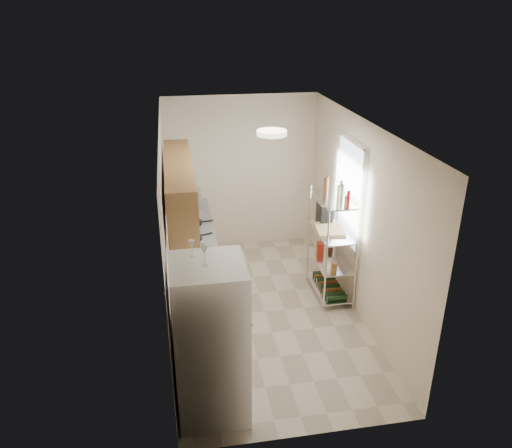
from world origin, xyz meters
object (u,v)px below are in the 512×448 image
Objects in this scene: refrigerator at (211,341)px; cutting_board at (330,229)px; rice_cooker at (189,232)px; frying_pan_large at (192,237)px; espresso_machine at (324,212)px.

refrigerator is 3.62× the size of cutting_board.
rice_cooker is 0.10m from frying_pan_large.
rice_cooker is 1.95m from cutting_board.
rice_cooker is at bearing 171.97° from cutting_board.
frying_pan_large is 1.91m from cutting_board.
refrigerator is at bearing -129.45° from espresso_machine.
espresso_machine reaches higher than frying_pan_large.
frying_pan_large is at bearing 91.27° from refrigerator.
rice_cooker reaches higher than cutting_board.
espresso_machine is at bearing 51.31° from refrigerator.
espresso_machine is at bearing 88.02° from cutting_board.
espresso_machine is at bearing -20.42° from frying_pan_large.
cutting_board reaches higher than frying_pan_large.
cutting_board is (1.84, 2.00, 0.17)m from refrigerator.
refrigerator is 2.29m from frying_pan_large.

